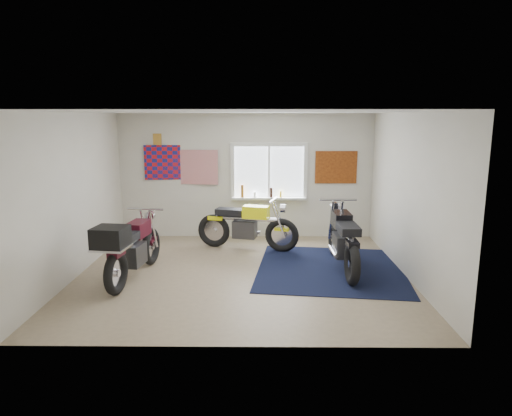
{
  "coord_description": "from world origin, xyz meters",
  "views": [
    {
      "loc": [
        0.31,
        -7.37,
        2.62
      ],
      "look_at": [
        0.24,
        0.4,
        1.07
      ],
      "focal_mm": 32.0,
      "sensor_mm": 36.0,
      "label": 1
    }
  ],
  "objects_px": {
    "navy_rug": "(330,269)",
    "maroon_tourer": "(130,248)",
    "yellow_triumph": "(247,226)",
    "black_chrome_bike": "(343,241)"
  },
  "relations": [
    {
      "from": "navy_rug",
      "to": "maroon_tourer",
      "type": "xyz_separation_m",
      "value": [
        -3.32,
        -0.63,
        0.55
      ]
    },
    {
      "from": "yellow_triumph",
      "to": "maroon_tourer",
      "type": "distance_m",
      "value": 2.6
    },
    {
      "from": "navy_rug",
      "to": "maroon_tourer",
      "type": "bearing_deg",
      "value": -169.31
    },
    {
      "from": "yellow_triumph",
      "to": "maroon_tourer",
      "type": "relative_size",
      "value": 0.97
    },
    {
      "from": "yellow_triumph",
      "to": "black_chrome_bike",
      "type": "height_order",
      "value": "black_chrome_bike"
    },
    {
      "from": "navy_rug",
      "to": "yellow_triumph",
      "type": "relative_size",
      "value": 1.26
    },
    {
      "from": "yellow_triumph",
      "to": "maroon_tourer",
      "type": "xyz_separation_m",
      "value": [
        -1.82,
        -1.86,
        0.09
      ]
    },
    {
      "from": "maroon_tourer",
      "to": "yellow_triumph",
      "type": "bearing_deg",
      "value": -36.92
    },
    {
      "from": "yellow_triumph",
      "to": "black_chrome_bike",
      "type": "relative_size",
      "value": 0.92
    },
    {
      "from": "yellow_triumph",
      "to": "black_chrome_bike",
      "type": "xyz_separation_m",
      "value": [
        1.71,
        -1.22,
        0.04
      ]
    }
  ]
}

